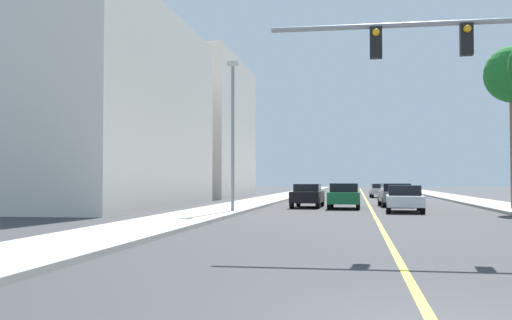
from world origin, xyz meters
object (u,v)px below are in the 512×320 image
Objects in this scene: car_green at (344,195)px; car_white at (404,198)px; car_gray at (395,194)px; street_lamp at (233,127)px; car_silver at (381,190)px; car_black at (308,195)px.

car_white is (3.19, -3.22, -0.04)m from car_green.
car_white is at bearing -92.35° from car_gray.
street_lamp is 30.51m from car_silver.
street_lamp reaches higher than car_white.
car_gray is at bearing 24.30° from car_black.
car_green is at bearing -99.70° from car_silver.
car_green reaches higher than car_black.
car_white is (0.03, -6.73, -0.03)m from car_gray.
car_black is 1.00× the size of car_white.
car_white is (0.16, -25.90, 0.04)m from car_silver.
car_black is 2.56m from car_green.
car_black is 1.03× the size of car_gray.
car_green is at bearing 50.24° from street_lamp.
car_gray is at bearing 48.62° from car_green.
car_black is at bearing 151.89° from car_green.
car_gray is 0.97× the size of car_white.
car_green is (2.25, -1.23, 0.03)m from car_black.
street_lamp is at bearing -156.87° from car_white.
street_lamp is 1.83× the size of car_green.
car_black is at bearing -105.92° from car_silver.
car_gray is (5.40, 2.27, 0.02)m from car_black.
car_black is at bearing 143.16° from car_white.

